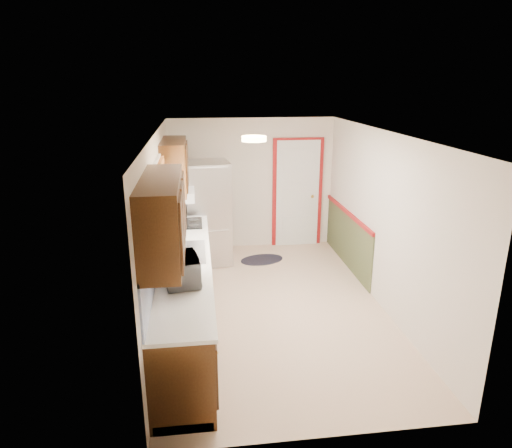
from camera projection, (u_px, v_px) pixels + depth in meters
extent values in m
cube|color=beige|center=(274.00, 306.00, 6.41)|extent=(3.20, 5.20, 0.12)
cube|color=white|center=(276.00, 133.00, 5.68)|extent=(3.20, 5.20, 0.12)
cube|color=silver|center=(252.00, 184.00, 8.41)|extent=(3.20, 0.10, 2.40)
cube|color=silver|center=(326.00, 317.00, 3.68)|extent=(3.20, 0.10, 2.40)
cube|color=silver|center=(160.00, 229.00, 5.86)|extent=(0.10, 5.20, 2.40)
cube|color=silver|center=(383.00, 220.00, 6.23)|extent=(0.10, 5.20, 2.40)
cube|color=#3E220E|center=(186.00, 291.00, 5.84)|extent=(0.60, 4.00, 0.90)
cube|color=white|center=(185.00, 257.00, 5.70)|extent=(0.63, 4.00, 0.04)
cube|color=#5F87E8|center=(159.00, 236.00, 5.57)|extent=(0.02, 4.00, 0.55)
cube|color=#3E220E|center=(162.00, 218.00, 4.18)|extent=(0.35, 1.40, 0.75)
cube|color=#3E220E|center=(174.00, 166.00, 6.73)|extent=(0.35, 1.20, 0.75)
cube|color=white|center=(158.00, 202.00, 5.55)|extent=(0.02, 1.00, 0.90)
cube|color=#BD3723|center=(160.00, 173.00, 5.45)|extent=(0.05, 1.12, 0.24)
cube|color=#B7B7BC|center=(185.00, 252.00, 5.79)|extent=(0.52, 0.82, 0.02)
cube|color=white|center=(179.00, 194.00, 6.92)|extent=(0.45, 0.60, 0.15)
cube|color=maroon|center=(297.00, 194.00, 8.55)|extent=(0.94, 0.05, 2.08)
cube|color=white|center=(297.00, 194.00, 8.52)|extent=(0.80, 0.04, 2.00)
cube|color=#434B2A|center=(347.00, 240.00, 7.73)|extent=(0.02, 2.30, 0.90)
cube|color=maroon|center=(348.00, 213.00, 7.59)|extent=(0.04, 2.30, 0.06)
cylinder|color=#FFD88C|center=(254.00, 139.00, 5.47)|extent=(0.30, 0.30, 0.06)
imported|color=white|center=(181.00, 267.00, 4.88)|extent=(0.39, 0.58, 0.36)
cube|color=#B7B7BC|center=(208.00, 213.00, 7.73)|extent=(0.80, 0.76, 1.76)
cylinder|color=black|center=(193.00, 225.00, 7.36)|extent=(0.02, 0.02, 1.23)
ellipsoid|color=black|center=(262.00, 260.00, 8.05)|extent=(0.86, 0.66, 0.01)
cube|color=black|center=(186.00, 223.00, 6.94)|extent=(0.48, 0.57, 0.02)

